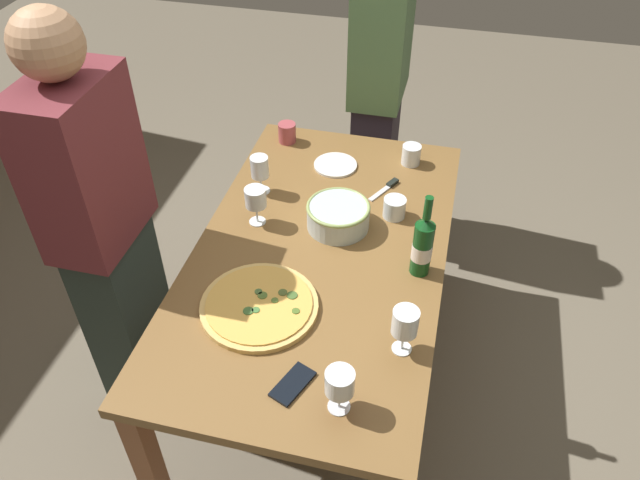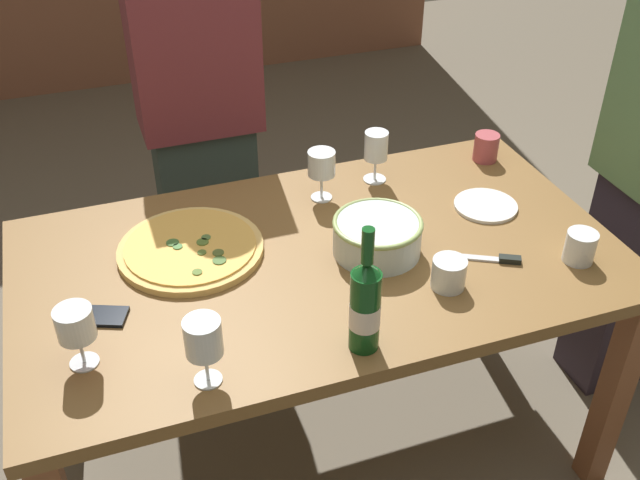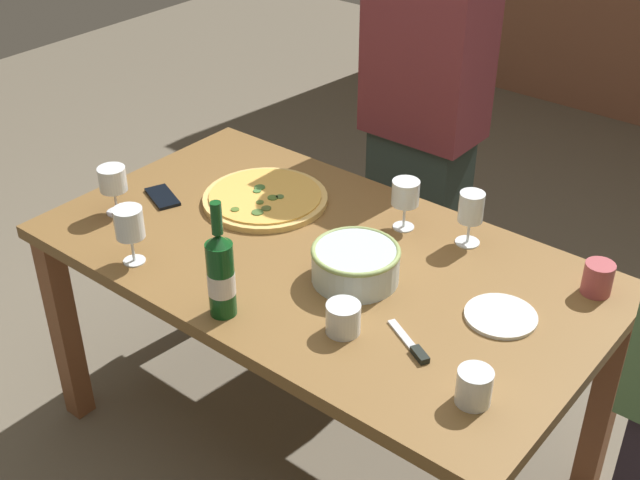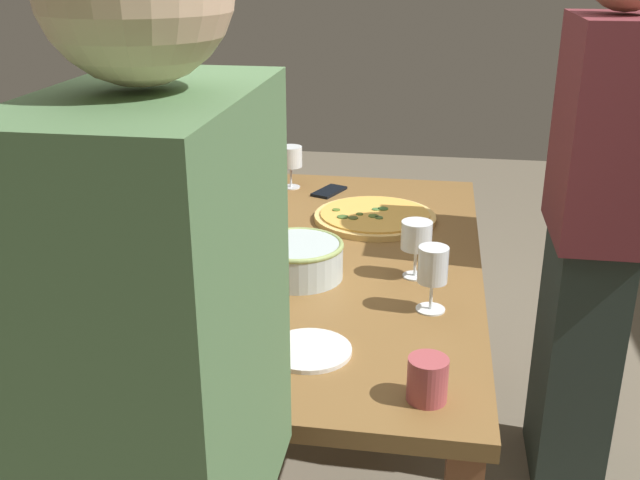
% 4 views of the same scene
% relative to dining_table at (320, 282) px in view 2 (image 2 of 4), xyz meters
% --- Properties ---
extents(ground_plane, '(8.00, 8.00, 0.00)m').
position_rel_dining_table_xyz_m(ground_plane, '(0.00, 0.00, -0.66)').
color(ground_plane, '#6B6150').
extents(dining_table, '(1.60, 0.90, 0.75)m').
position_rel_dining_table_xyz_m(dining_table, '(0.00, 0.00, 0.00)').
color(dining_table, brown).
rests_on(dining_table, ground).
extents(pizza, '(0.39, 0.39, 0.03)m').
position_rel_dining_table_xyz_m(pizza, '(-0.32, 0.13, 0.11)').
color(pizza, '#E5B966').
rests_on(pizza, dining_table).
extents(serving_bowl, '(0.24, 0.24, 0.10)m').
position_rel_dining_table_xyz_m(serving_bowl, '(0.15, -0.03, 0.15)').
color(serving_bowl, silver).
rests_on(serving_bowl, dining_table).
extents(wine_bottle, '(0.07, 0.07, 0.32)m').
position_rel_dining_table_xyz_m(wine_bottle, '(-0.02, -0.36, 0.21)').
color(wine_bottle, '#11461A').
rests_on(wine_bottle, dining_table).
extents(wine_glass_near_pizza, '(0.08, 0.08, 0.15)m').
position_rel_dining_table_xyz_m(wine_glass_near_pizza, '(0.10, 0.27, 0.21)').
color(wine_glass_near_pizza, white).
rests_on(wine_glass_near_pizza, dining_table).
extents(wine_glass_by_bottle, '(0.07, 0.07, 0.16)m').
position_rel_dining_table_xyz_m(wine_glass_by_bottle, '(0.29, 0.32, 0.20)').
color(wine_glass_by_bottle, white).
rests_on(wine_glass_by_bottle, dining_table).
extents(wine_glass_far_left, '(0.08, 0.08, 0.15)m').
position_rel_dining_table_xyz_m(wine_glass_far_left, '(-0.63, -0.21, 0.20)').
color(wine_glass_far_left, white).
rests_on(wine_glass_far_left, dining_table).
extents(wine_glass_far_right, '(0.08, 0.08, 0.17)m').
position_rel_dining_table_xyz_m(wine_glass_far_right, '(-0.38, -0.35, 0.21)').
color(wine_glass_far_right, white).
rests_on(wine_glass_far_right, dining_table).
extents(cup_amber, '(0.08, 0.08, 0.09)m').
position_rel_dining_table_xyz_m(cup_amber, '(0.68, 0.32, 0.14)').
color(cup_amber, '#AB484E').
rests_on(cup_amber, dining_table).
extents(cup_ceramic, '(0.09, 0.09, 0.08)m').
position_rel_dining_table_xyz_m(cup_ceramic, '(0.26, -0.23, 0.13)').
color(cup_ceramic, white).
rests_on(cup_ceramic, dining_table).
extents(cup_spare, '(0.08, 0.08, 0.09)m').
position_rel_dining_table_xyz_m(cup_spare, '(0.63, -0.25, 0.14)').
color(cup_spare, white).
rests_on(cup_spare, dining_table).
extents(side_plate, '(0.18, 0.18, 0.01)m').
position_rel_dining_table_xyz_m(side_plate, '(0.54, 0.06, 0.10)').
color(side_plate, silver).
rests_on(side_plate, dining_table).
extents(cell_phone, '(0.16, 0.12, 0.01)m').
position_rel_dining_table_xyz_m(cell_phone, '(-0.59, -0.06, 0.10)').
color(cell_phone, black).
rests_on(cell_phone, dining_table).
extents(pizza_knife, '(0.17, 0.10, 0.02)m').
position_rel_dining_table_xyz_m(pizza_knife, '(0.43, -0.18, 0.10)').
color(pizza_knife, silver).
rests_on(pizza_knife, dining_table).
extents(person_guest_left, '(0.39, 0.24, 1.63)m').
position_rel_dining_table_xyz_m(person_guest_left, '(-0.16, 0.76, 0.17)').
color(person_guest_left, '#28342F').
rests_on(person_guest_left, ground).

